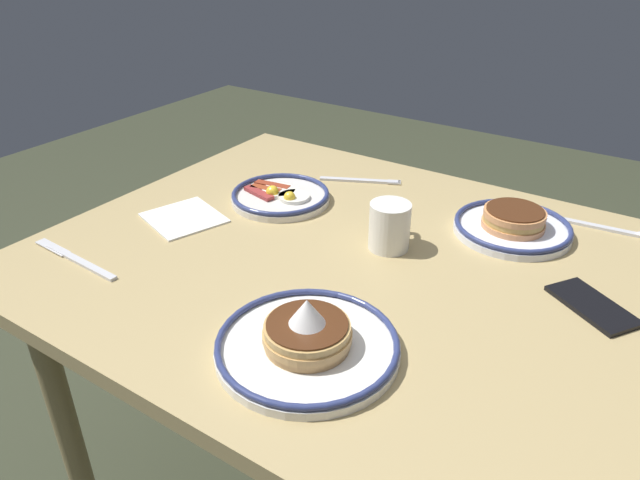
% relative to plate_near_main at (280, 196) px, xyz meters
% --- Properties ---
extents(dining_table, '(1.12, 0.94, 0.74)m').
position_rel_plate_near_main_xyz_m(dining_table, '(-0.24, 0.12, -0.10)').
color(dining_table, tan).
rests_on(dining_table, ground_plane).
extents(plate_near_main, '(0.22, 0.22, 0.04)m').
position_rel_plate_near_main_xyz_m(plate_near_main, '(0.00, 0.00, 0.00)').
color(plate_near_main, silver).
rests_on(plate_near_main, dining_table).
extents(plate_center_pancakes, '(0.23, 0.23, 0.05)m').
position_rel_plate_near_main_xyz_m(plate_center_pancakes, '(-0.48, -0.14, 0.01)').
color(plate_center_pancakes, white).
rests_on(plate_center_pancakes, dining_table).
extents(plate_far_companion, '(0.27, 0.27, 0.09)m').
position_rel_plate_near_main_xyz_m(plate_far_companion, '(-0.34, 0.39, 0.01)').
color(plate_far_companion, white).
rests_on(plate_far_companion, dining_table).
extents(coffee_mug, '(0.08, 0.11, 0.09)m').
position_rel_plate_near_main_xyz_m(coffee_mug, '(-0.30, 0.05, 0.03)').
color(coffee_mug, white).
rests_on(coffee_mug, dining_table).
extents(cell_phone, '(0.16, 0.14, 0.01)m').
position_rel_plate_near_main_xyz_m(cell_phone, '(-0.67, 0.05, -0.01)').
color(cell_phone, black).
rests_on(cell_phone, dining_table).
extents(paper_napkin, '(0.19, 0.18, 0.00)m').
position_rel_plate_near_main_xyz_m(paper_napkin, '(0.12, 0.18, -0.01)').
color(paper_napkin, white).
rests_on(paper_napkin, dining_table).
extents(fork_near, '(0.18, 0.10, 0.01)m').
position_rel_plate_near_main_xyz_m(fork_near, '(-0.10, -0.19, -0.01)').
color(fork_near, silver).
rests_on(fork_near, dining_table).
extents(butter_knife, '(0.23, 0.03, 0.01)m').
position_rel_plate_near_main_xyz_m(butter_knife, '(0.17, 0.42, -0.01)').
color(butter_knife, silver).
rests_on(butter_knife, dining_table).
extents(tea_spoon, '(0.19, 0.03, 0.01)m').
position_rel_plate_near_main_xyz_m(tea_spoon, '(-0.66, -0.26, -0.01)').
color(tea_spoon, silver).
rests_on(tea_spoon, dining_table).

